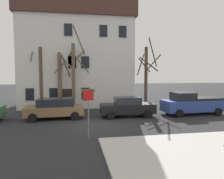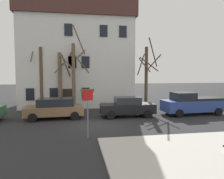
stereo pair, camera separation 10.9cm
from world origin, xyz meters
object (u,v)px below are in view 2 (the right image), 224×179
(tree_bare_mid, at_px, (61,79))
(tree_bare_end, at_px, (147,75))
(car_brown_wagon, at_px, (55,108))
(street_sign_pole, at_px, (88,104))
(tree_bare_far, at_px, (74,73))
(car_black_sedan, at_px, (127,107))
(tree_bare_near, at_px, (41,75))
(bicycle_leaning, at_px, (45,107))
(pickup_truck_blue, at_px, (192,104))
(building_main, at_px, (78,56))

(tree_bare_mid, xyz_separation_m, tree_bare_end, (8.66, -0.59, 0.38))
(car_brown_wagon, distance_m, street_sign_pole, 6.15)
(tree_bare_far, bearing_deg, tree_bare_end, -1.57)
(car_brown_wagon, bearing_deg, car_black_sedan, -2.06)
(tree_bare_near, xyz_separation_m, tree_bare_mid, (1.97, -0.45, -0.36))
(tree_bare_far, height_order, bicycle_leaning, tree_bare_far)
(tree_bare_end, height_order, street_sign_pole, tree_bare_end)
(car_black_sedan, relative_size, bicycle_leaning, 2.74)
(tree_bare_near, height_order, tree_bare_end, tree_bare_end)
(tree_bare_mid, bearing_deg, tree_bare_near, 167.06)
(bicycle_leaning, bearing_deg, pickup_truck_blue, -17.31)
(pickup_truck_blue, bearing_deg, car_black_sedan, 180.00)
(tree_bare_near, distance_m, street_sign_pole, 10.99)
(building_main, height_order, tree_bare_far, building_main)
(pickup_truck_blue, bearing_deg, car_brown_wagon, 178.97)
(tree_bare_end, bearing_deg, tree_bare_mid, 176.08)
(tree_bare_near, bearing_deg, bicycle_leaning, -55.11)
(tree_bare_far, bearing_deg, pickup_truck_blue, -20.32)
(bicycle_leaning, bearing_deg, tree_bare_mid, 4.48)
(tree_bare_end, xyz_separation_m, car_black_sedan, (-2.92, -3.66, -2.68))
(tree_bare_near, relative_size, car_black_sedan, 1.51)
(car_brown_wagon, relative_size, street_sign_pole, 1.68)
(street_sign_pole, bearing_deg, tree_bare_mid, 102.47)
(car_brown_wagon, bearing_deg, building_main, 76.90)
(tree_bare_far, bearing_deg, car_brown_wagon, -112.12)
(pickup_truck_blue, bearing_deg, tree_bare_near, 160.98)
(tree_bare_mid, distance_m, street_sign_pole, 9.92)
(tree_bare_near, xyz_separation_m, street_sign_pole, (4.10, -10.07, -1.55))
(tree_bare_far, xyz_separation_m, street_sign_pole, (0.88, -9.23, -1.72))
(tree_bare_mid, height_order, car_brown_wagon, tree_bare_mid)
(car_black_sedan, height_order, pickup_truck_blue, pickup_truck_blue)
(tree_bare_near, bearing_deg, pickup_truck_blue, -19.02)
(building_main, height_order, tree_bare_end, building_main)
(building_main, distance_m, bicycle_leaning, 7.64)
(building_main, distance_m, tree_bare_mid, 5.23)
(street_sign_pole, bearing_deg, pickup_truck_blue, 29.27)
(tree_bare_near, relative_size, street_sign_pole, 2.48)
(street_sign_pole, height_order, bicycle_leaning, street_sign_pole)
(tree_bare_far, xyz_separation_m, tree_bare_end, (7.42, -0.20, -0.15))
(tree_bare_mid, relative_size, tree_bare_far, 0.78)
(pickup_truck_blue, distance_m, street_sign_pole, 11.01)
(building_main, distance_m, tree_bare_near, 5.70)
(tree_bare_end, bearing_deg, car_brown_wagon, -158.82)
(tree_bare_near, distance_m, car_black_sedan, 9.43)
(building_main, bearing_deg, car_brown_wagon, -103.10)
(tree_bare_end, bearing_deg, street_sign_pole, -125.90)
(pickup_truck_blue, bearing_deg, building_main, 139.82)
(tree_bare_near, height_order, tree_bare_mid, tree_bare_near)
(tree_bare_near, height_order, tree_bare_far, tree_bare_far)
(tree_bare_end, relative_size, car_brown_wagon, 1.53)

